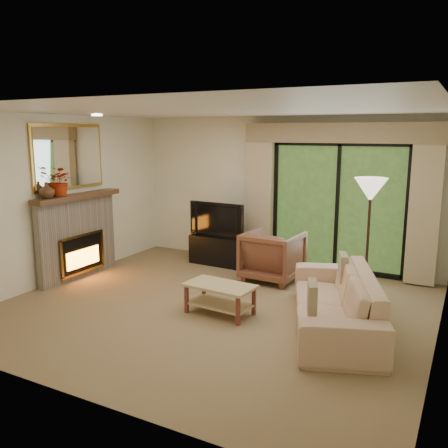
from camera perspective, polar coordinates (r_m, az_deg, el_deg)
The scene contains 22 objects.
floor at distance 6.51m, azimuth -1.25°, elevation -10.00°, with size 5.50×5.50×0.00m, color olive.
ceiling at distance 6.08m, azimuth -1.36°, elevation 13.51°, with size 5.50×5.50×0.00m, color silver.
wall_back at distance 8.41m, azimuth 7.03°, elevation 3.87°, with size 5.00×5.00×0.00m, color #F0E8C7.
wall_front at distance 4.21m, azimuth -18.13°, elevation -3.78°, with size 5.00×5.00×0.00m, color #F0E8C7.
wall_left at distance 7.86m, azimuth -19.11°, elevation 2.85°, with size 5.00×5.00×0.00m, color #F0E8C7.
wall_right at distance 5.41m, azimuth 25.06°, elevation -1.06°, with size 5.00×5.00×0.00m, color #F0E8C7.
fireplace at distance 8.02m, azimuth -17.21°, elevation -1.35°, with size 0.24×1.70×1.37m, color slate, non-canonical shape.
mirror at distance 7.92m, azimuth -18.18°, elevation 7.69°, with size 0.07×1.45×1.02m, color #BA8635, non-canonical shape.
sliding_door at distance 8.10m, azimuth 13.49°, elevation 1.94°, with size 2.26×0.10×2.16m, color black, non-canonical shape.
curtain_left at distance 8.41m, azimuth 4.39°, elevation 3.24°, with size 0.45×0.18×2.35m, color tan.
curtain_right at distance 7.76m, azimuth 23.01°, elevation 1.73°, with size 0.45×0.18×2.35m, color tan.
cornice at distance 7.91m, azimuth 13.73°, elevation 10.61°, with size 3.20×0.24×0.32m, color #947D5B.
media_console at distance 8.51m, azimuth -0.53°, elevation -3.12°, with size 1.03×0.46×0.51m, color black.
tv at distance 8.39m, azimuth -0.54°, elevation 0.62°, with size 1.06×0.14×0.61m, color black.
armchair at distance 7.60m, azimuth 5.88°, elevation -3.82°, with size 0.85×0.87×0.79m, color brown.
sofa at distance 5.94m, azimuth 13.19°, elevation -8.88°, with size 2.34×0.91×0.68m, color tan.
pillow_near at distance 5.28m, azimuth 10.56°, elevation -8.76°, with size 0.09×0.36×0.36m, color #4D3C2B.
pillow_far at distance 6.52m, azimuth 14.13°, elevation -5.07°, with size 0.09×0.36×0.36m, color #4D3C2B.
coffee_table at distance 6.23m, azimuth -0.49°, elevation -9.03°, with size 0.89×0.49×0.40m, color tan, non-canonical shape.
floor_lamp at distance 7.03m, azimuth 16.92°, elevation -1.62°, with size 0.46×0.46×1.71m, color beige, non-canonical shape.
vase at distance 7.49m, azimuth -20.56°, elevation 3.84°, with size 0.23×0.23×0.24m, color #4D301B.
branches at distance 7.66m, azimuth -19.07°, elevation 4.87°, with size 0.40×0.35×0.45m, color #AD2B0E.
Camera 1 is at (2.96, -5.31, 2.34)m, focal length 38.00 mm.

